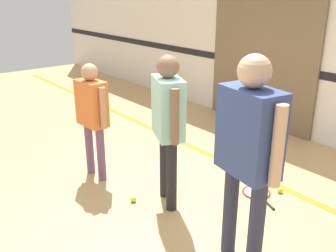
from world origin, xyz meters
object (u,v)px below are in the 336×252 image
at_px(person_instructor, 168,116).
at_px(person_student_right, 249,143).
at_px(tennis_ball_near_instructor, 133,199).
at_px(person_student_left, 92,109).
at_px(racket_spare_on_floor, 257,193).
at_px(tennis_ball_by_spare_racket, 280,190).
at_px(tennis_ball_stray_right, 235,197).

height_order(person_instructor, person_student_right, person_student_right).
bearing_deg(person_instructor, tennis_ball_near_instructor, -103.10).
relative_size(person_instructor, tennis_ball_near_instructor, 24.35).
bearing_deg(tennis_ball_near_instructor, person_instructor, 51.95).
bearing_deg(person_student_left, racket_spare_on_floor, 33.98).
xyz_separation_m(person_instructor, tennis_ball_by_spare_racket, (0.67, 1.11, -0.96)).
height_order(person_student_right, tennis_ball_stray_right, person_student_right).
distance_m(person_instructor, person_student_left, 1.08).
xyz_separation_m(person_instructor, person_student_left, (-1.03, -0.31, -0.12)).
height_order(person_student_right, tennis_ball_by_spare_racket, person_student_right).
distance_m(tennis_ball_by_spare_racket, tennis_ball_stray_right, 0.57).
bearing_deg(person_student_right, person_student_left, 14.77).
distance_m(person_student_right, tennis_ball_stray_right, 1.46).
height_order(person_student_left, tennis_ball_near_instructor, person_student_left).
bearing_deg(tennis_ball_near_instructor, person_student_right, 7.10).
height_order(tennis_ball_near_instructor, tennis_ball_stray_right, same).
bearing_deg(tennis_ball_near_instructor, tennis_ball_by_spare_racket, 57.51).
xyz_separation_m(racket_spare_on_floor, tennis_ball_by_spare_racket, (0.15, 0.22, 0.02)).
distance_m(person_student_right, tennis_ball_by_spare_racket, 1.70).
bearing_deg(racket_spare_on_floor, tennis_ball_near_instructor, -99.85).
height_order(person_instructor, tennis_ball_by_spare_racket, person_instructor).
height_order(person_student_left, tennis_ball_stray_right, person_student_left).
distance_m(person_student_left, tennis_ball_near_instructor, 1.16).
distance_m(person_student_left, person_student_right, 2.18).
xyz_separation_m(person_student_left, tennis_ball_by_spare_racket, (1.70, 1.42, -0.84)).
height_order(person_instructor, person_student_left, person_instructor).
xyz_separation_m(person_instructor, tennis_ball_stray_right, (0.44, 0.60, -0.96)).
xyz_separation_m(racket_spare_on_floor, tennis_ball_stray_right, (-0.08, -0.29, 0.02)).
bearing_deg(racket_spare_on_floor, tennis_ball_stray_right, -82.29).
bearing_deg(racket_spare_on_floor, person_instructor, -97.67).
bearing_deg(person_student_left, person_student_right, 0.87).
xyz_separation_m(person_student_right, tennis_ball_by_spare_racket, (-0.46, 1.24, -1.06)).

